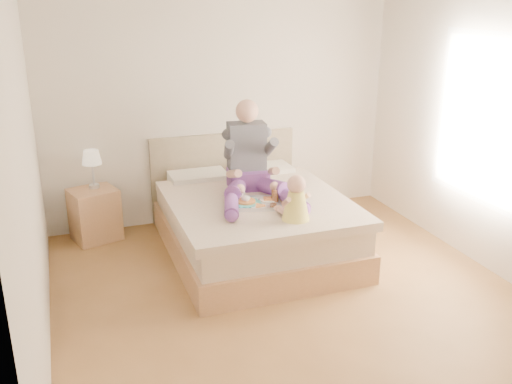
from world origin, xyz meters
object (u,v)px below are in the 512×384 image
object	(u,v)px
adult	(251,166)
baby	(295,201)
nightstand	(95,214)
bed	(251,220)
tray	(256,202)

from	to	relation	value
adult	baby	world-z (taller)	adult
nightstand	adult	xyz separation A→B (m)	(1.51, -0.76, 0.61)
bed	tray	distance (m)	0.46
adult	baby	distance (m)	0.84
nightstand	baby	bearing A→B (deg)	-60.76
nightstand	baby	size ratio (longest dim) A/B	1.36
bed	tray	size ratio (longest dim) A/B	4.01
adult	tray	size ratio (longest dim) A/B	2.15
nightstand	baby	world-z (taller)	baby
adult	tray	bearing A→B (deg)	-94.81
adult	tray	distance (m)	0.44
adult	bed	bearing A→B (deg)	-95.88
tray	nightstand	bearing A→B (deg)	157.56
bed	tray	xyz separation A→B (m)	(-0.07, -0.33, 0.32)
tray	baby	size ratio (longest dim) A/B	1.32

